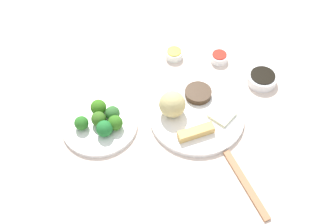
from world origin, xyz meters
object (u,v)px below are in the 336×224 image
main_plate (197,116)px  sauce_ramekin_hot_mustard (174,54)px  sauce_ramekin_sweet_and_sour (219,58)px  soy_sauce_bowl (262,79)px  broccoli_plate (100,125)px  chopsticks_pair (246,184)px

main_plate → sauce_ramekin_hot_mustard: 0.27m
sauce_ramekin_sweet_and_sour → soy_sauce_bowl: bearing=-8.4°
sauce_ramekin_hot_mustard → sauce_ramekin_sweet_and_sour: (0.15, 0.06, 0.00)m
broccoli_plate → sauce_ramekin_sweet_and_sour: bearing=64.7°
main_plate → sauce_ramekin_hot_mustard: bearing=132.9°
soy_sauce_bowl → sauce_ramekin_hot_mustard: soy_sauce_bowl is taller
soy_sauce_bowl → sauce_ramekin_hot_mustard: bearing=-173.4°
main_plate → broccoli_plate: 0.30m
main_plate → soy_sauce_bowl: 0.27m
broccoli_plate → chopsticks_pair: 0.47m
sauce_ramekin_hot_mustard → chopsticks_pair: size_ratio=0.26×
main_plate → broccoli_plate: size_ratio=1.28×
soy_sauce_bowl → chopsticks_pair: bearing=-75.7°
soy_sauce_bowl → sauce_ramekin_sweet_and_sour: bearing=171.6°
broccoli_plate → sauce_ramekin_hot_mustard: (0.06, 0.37, 0.01)m
sauce_ramekin_sweet_and_sour → sauce_ramekin_hot_mustard: bearing=-157.3°
broccoli_plate → sauce_ramekin_sweet_and_sour: size_ratio=3.83×
chopsticks_pair → sauce_ramekin_hot_mustard: bearing=139.7°
broccoli_plate → sauce_ramekin_sweet_and_sour: sauce_ramekin_sweet_and_sour is taller
main_plate → broccoli_plate: (-0.25, -0.17, -0.00)m
sauce_ramekin_hot_mustard → soy_sauce_bowl: bearing=6.6°
sauce_ramekin_hot_mustard → broccoli_plate: bearing=-99.1°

